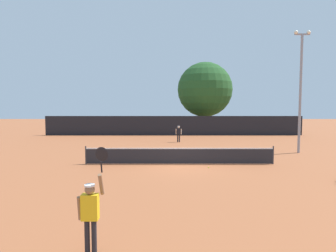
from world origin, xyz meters
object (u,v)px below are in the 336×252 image
object	(u,v)px
large_tree	(206,90)
player_receiving	(179,132)
parked_car_near	(119,125)
player_serving	(92,208)
tennis_ball	(209,167)
light_pole	(302,85)

from	to	relation	value
large_tree	player_receiving	bearing A→B (deg)	-109.53
parked_car_near	large_tree	bearing A→B (deg)	1.11
player_serving	parked_car_near	size ratio (longest dim) A/B	0.56
player_serving	tennis_ball	xyz separation A→B (m)	(4.02, 9.01, -1.04)
tennis_ball	player_receiving	bearing A→B (deg)	96.22
player_serving	large_tree	distance (m)	32.40
player_receiving	light_pole	size ratio (longest dim) A/B	0.17
player_serving	player_receiving	bearing A→B (deg)	82.19
player_serving	light_pole	world-z (taller)	light_pole
player_receiving	light_pole	xyz separation A→B (m)	(8.59, -6.20, 4.05)
large_tree	parked_car_near	bearing A→B (deg)	174.66
tennis_ball	light_pole	world-z (taller)	light_pole
large_tree	tennis_ball	bearing A→B (deg)	-96.86
player_serving	parked_car_near	xyz separation A→B (m)	(-5.17, 32.47, -0.30)
light_pole	large_tree	xyz separation A→B (m)	(-4.67, 17.25, 0.67)
tennis_ball	light_pole	bearing A→B (deg)	34.69
tennis_ball	parked_car_near	world-z (taller)	parked_car_near
tennis_ball	parked_car_near	bearing A→B (deg)	111.38
player_receiving	parked_car_near	bearing A→B (deg)	-56.81
player_serving	player_receiving	xyz separation A→B (m)	(2.78, 20.31, -0.15)
player_serving	light_pole	xyz separation A→B (m)	(11.38, 14.11, 3.91)
light_pole	large_tree	world-z (taller)	large_tree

